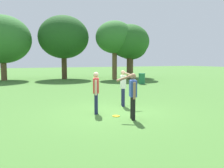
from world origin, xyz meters
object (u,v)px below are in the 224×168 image
at_px(tree_tall_left, 2,39).
at_px(tree_broad_center, 64,37).
at_px(frisbee, 116,116).
at_px(tree_far_right, 115,38).
at_px(tree_slender_mid, 129,42).
at_px(trash_can_beside_table, 142,79).
at_px(person_thrower, 123,85).
at_px(tree_back_left, 131,46).
at_px(person_bystander, 96,90).
at_px(person_catcher, 133,93).

distance_m(tree_tall_left, tree_broad_center, 6.25).
height_order(frisbee, tree_far_right, tree_far_right).
xyz_separation_m(frisbee, tree_slender_mid, (8.79, 15.08, 4.12)).
distance_m(tree_far_right, tree_slender_mid, 1.73).
bearing_deg(trash_can_beside_table, person_thrower, -126.60).
height_order(frisbee, tree_tall_left, tree_tall_left).
xyz_separation_m(person_thrower, tree_far_right, (6.00, 13.75, 3.59)).
height_order(tree_tall_left, tree_slender_mid, tree_tall_left).
bearing_deg(person_thrower, tree_slender_mid, 60.36).
bearing_deg(frisbee, trash_can_beside_table, 53.67).
distance_m(tree_broad_center, tree_far_right, 5.69).
xyz_separation_m(tree_tall_left, tree_back_left, (14.31, -1.60, -0.44)).
relative_size(trash_can_beside_table, tree_far_right, 0.15).
bearing_deg(tree_back_left, frisbee, -120.75).
bearing_deg(tree_far_right, tree_tall_left, 162.07).
bearing_deg(person_bystander, tree_broad_center, 81.09).
bearing_deg(person_catcher, tree_far_right, 66.99).
height_order(trash_can_beside_table, tree_broad_center, tree_broad_center).
bearing_deg(tree_broad_center, tree_slender_mid, -25.78).
height_order(person_thrower, tree_slender_mid, tree_slender_mid).
xyz_separation_m(person_bystander, tree_back_left, (10.86, 16.64, 2.85)).
relative_size(person_catcher, tree_tall_left, 0.24).
bearing_deg(tree_slender_mid, tree_tall_left, 162.97).
distance_m(person_bystander, tree_far_right, 16.91).
bearing_deg(person_bystander, tree_tall_left, 100.72).
height_order(person_catcher, trash_can_beside_table, person_catcher).
height_order(person_thrower, tree_broad_center, tree_broad_center).
distance_m(tree_slender_mid, tree_back_left, 2.80).
relative_size(person_bystander, tree_far_right, 0.26).
height_order(tree_broad_center, tree_far_right, tree_broad_center).
relative_size(tree_slender_mid, tree_back_left, 1.10).
relative_size(person_thrower, tree_slender_mid, 0.27).
relative_size(person_thrower, person_bystander, 1.00).
height_order(trash_can_beside_table, tree_tall_left, tree_tall_left).
height_order(person_catcher, tree_far_right, tree_far_right).
relative_size(person_catcher, tree_far_right, 0.26).
xyz_separation_m(person_thrower, person_catcher, (-0.81, -2.28, 0.00)).
xyz_separation_m(tree_slender_mid, tree_back_left, (1.55, 2.31, -0.34)).
height_order(person_thrower, trash_can_beside_table, person_thrower).
xyz_separation_m(person_thrower, tree_slender_mid, (7.64, 13.43, 3.17)).
bearing_deg(tree_far_right, trash_can_beside_table, -89.97).
distance_m(person_catcher, tree_far_right, 17.78).
relative_size(trash_can_beside_table, tree_tall_left, 0.14).
distance_m(frisbee, tree_far_right, 17.57).
height_order(person_bystander, tree_tall_left, tree_tall_left).
xyz_separation_m(person_bystander, tree_slender_mid, (9.31, 14.33, 3.19)).
xyz_separation_m(person_bystander, tree_far_right, (7.66, 14.64, 3.61)).
bearing_deg(person_catcher, person_bystander, 121.57).
distance_m(tree_broad_center, tree_slender_mid, 7.31).
xyz_separation_m(tree_far_right, tree_back_left, (3.20, 1.99, -0.75)).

